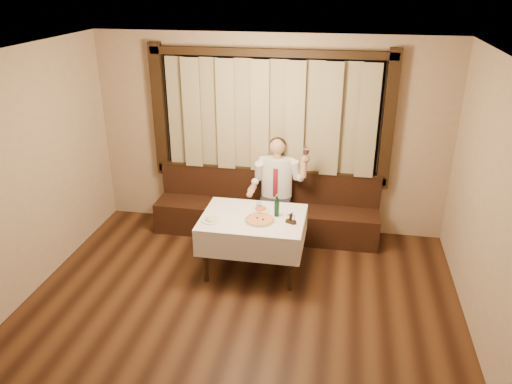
% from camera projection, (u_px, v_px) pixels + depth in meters
% --- Properties ---
extents(room, '(5.01, 6.01, 2.81)m').
position_uv_depth(room, '(240.00, 183.00, 5.19)').
color(room, black).
rests_on(room, ground).
extents(banquette, '(3.20, 0.61, 0.94)m').
position_uv_depth(banquette, '(266.00, 213.00, 7.24)').
color(banquette, black).
rests_on(banquette, ground).
extents(dining_table, '(1.27, 0.97, 0.76)m').
position_uv_depth(dining_table, '(253.00, 224.00, 6.18)').
color(dining_table, black).
rests_on(dining_table, ground).
extents(pizza, '(0.37, 0.37, 0.04)m').
position_uv_depth(pizza, '(260.00, 220.00, 6.02)').
color(pizza, white).
rests_on(pizza, dining_table).
extents(pasta_red, '(0.24, 0.24, 0.08)m').
position_uv_depth(pasta_red, '(261.00, 208.00, 6.30)').
color(pasta_red, white).
rests_on(pasta_red, dining_table).
extents(pasta_cream, '(0.24, 0.24, 0.08)m').
position_uv_depth(pasta_cream, '(211.00, 218.00, 6.02)').
color(pasta_cream, white).
rests_on(pasta_cream, dining_table).
extents(green_bottle, '(0.06, 0.06, 0.28)m').
position_uv_depth(green_bottle, '(277.00, 207.00, 6.11)').
color(green_bottle, '#0D3F23').
rests_on(green_bottle, dining_table).
extents(table_wine_glass, '(0.07, 0.07, 0.18)m').
position_uv_depth(table_wine_glass, '(259.00, 205.00, 6.13)').
color(table_wine_glass, white).
rests_on(table_wine_glass, dining_table).
extents(cruet_caddy, '(0.13, 0.10, 0.13)m').
position_uv_depth(cruet_caddy, '(291.00, 220.00, 5.96)').
color(cruet_caddy, black).
rests_on(cruet_caddy, dining_table).
extents(seated_man, '(0.81, 0.61, 1.46)m').
position_uv_depth(seated_man, '(277.00, 182.00, 6.92)').
color(seated_man, black).
rests_on(seated_man, ground).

